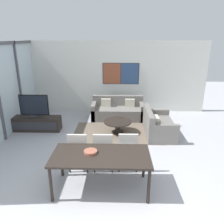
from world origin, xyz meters
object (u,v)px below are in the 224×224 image
Objects in this scene: television at (34,106)px; dining_chair_left at (79,149)px; dining_chair_centre at (103,149)px; fruit_bowl at (90,152)px; sofa_main at (118,111)px; dining_chair_right at (128,149)px; dining_table at (101,158)px; sofa_side at (157,126)px; coffee_table at (118,124)px; tv_console at (36,123)px.

television is 0.99× the size of dining_chair_left.
dining_chair_centre is 3.57× the size of fruit_bowl.
sofa_main is at bearing 24.70° from television.
fruit_bowl is at bearing -59.22° from dining_chair_left.
dining_chair_left is 0.55m from dining_chair_centre.
dining_chair_right is (0.55, 0.04, 0.00)m from dining_chair_centre.
fruit_bowl is (-0.52, -4.03, 0.53)m from sofa_main.
dining_chair_right is (0.55, 0.70, -0.18)m from dining_table.
sofa_side is 3.17m from fruit_bowl.
coffee_table is 2.78m from dining_table.
dining_chair_left reaches higher than fruit_bowl.
dining_chair_centre is at bearing 1.43° from dining_chair_left.
dining_table reaches higher than coffee_table.
sofa_side is 1.70× the size of coffee_table.
tv_console is 2.94m from sofa_main.
fruit_bowl is at bearing 163.72° from dining_table.
television reaches higher than coffee_table.
dining_chair_right reaches higher than sofa_side.
sofa_side is 1.57× the size of dining_chair_right.
dining_chair_centre is (-1.54, -1.99, 0.25)m from sofa_side.
dining_chair_centre reaches higher than sofa_side.
dining_chair_centre is at bearing -95.25° from sofa_main.
sofa_main is 1.36m from coffee_table.
dining_chair_centre is (0.55, 0.01, 0.00)m from dining_chair_left.
tv_console is 3.24m from dining_chair_centre.
tv_console is at bearing -90.00° from television.
sofa_side is at bearing 55.94° from fruit_bowl.
sofa_side is at bearing -3.20° from tv_console.
fruit_bowl is at bearing -52.51° from tv_console.
dining_table is 7.20× the size of fruit_bowl.
tv_console is at bearing 177.13° from coffee_table.
sofa_main reaches higher than dining_table.
tv_console is at bearing 136.88° from dining_chair_centre.
television is at bearing 127.48° from fruit_bowl.
fruit_bowl is at bearing 145.94° from sofa_side.
fruit_bowl is (2.15, -2.80, 0.57)m from tv_console.
dining_chair_left is at bearing -112.63° from coffee_table.
dining_chair_left and dining_chair_centre have the same top height.
sofa_main is 2.03× the size of dining_chair_centre.
sofa_side is 2.91m from dining_chair_left.
dining_chair_right is at bearing -36.68° from tv_console.
television reaches higher than sofa_main.
tv_console is at bearing -155.29° from sofa_main.
dining_chair_left is (-0.87, -2.09, 0.22)m from coffee_table.
dining_chair_right is at bearing -36.69° from television.
dining_table is at bearing -49.25° from dining_chair_left.
television is at bearing 129.07° from dining_chair_left.
sofa_side is 3.09m from dining_table.
sofa_main is at bearing 85.58° from dining_table.
dining_table is 0.87m from dining_chair_left.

